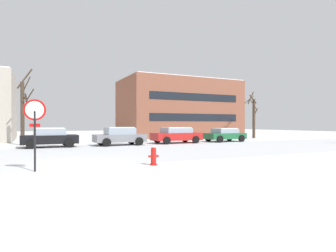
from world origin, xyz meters
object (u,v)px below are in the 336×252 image
Objects in this scene: stop_sign at (35,121)px; parked_car_black at (50,137)px; parked_car_green at (225,135)px; parked_car_red at (176,135)px; parked_car_gray at (120,136)px; fire_hydrant at (154,155)px.

stop_sign is 11.38m from parked_car_black.
parked_car_black is 15.54m from parked_car_green.
stop_sign reaches higher than parked_car_red.
parked_car_green is (16.63, 11.07, -1.15)m from stop_sign.
parked_car_gray is (5.18, -0.28, 0.01)m from parked_car_black.
parked_car_green reaches higher than fire_hydrant.
fire_hydrant is at bearing -73.91° from parked_car_black.
fire_hydrant is 0.20× the size of parked_car_green.
stop_sign is 0.66× the size of parked_car_green.
parked_car_red is (11.45, 11.15, -1.09)m from stop_sign.
parked_car_black reaches higher than parked_car_green.
stop_sign is at bearing -95.55° from parked_car_black.
parked_car_gray is 5.18m from parked_car_red.
stop_sign is 12.71m from parked_car_gray.
stop_sign is at bearing 175.48° from fire_hydrant.
parked_car_gray is at bearing 60.29° from stop_sign.
parked_car_black is 10.36m from parked_car_red.
parked_car_black is at bearing 179.32° from parked_car_red.
parked_car_red is (10.36, -0.12, -0.00)m from parked_car_black.
fire_hydrant is 16.70m from parked_car_green.
stop_sign is 4.68m from fire_hydrant.
parked_car_black is at bearing 176.93° from parked_car_gray.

